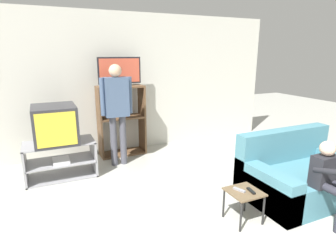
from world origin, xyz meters
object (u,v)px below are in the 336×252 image
object	(u,v)px
tv_stand	(61,160)
remote_control_black	(251,191)
television_main	(55,124)
couch	(300,176)
person_seated_child	(330,176)
person_standing_adult	(117,105)
television_flat	(120,72)
snack_table	(244,196)
remote_control_white	(239,190)
media_shelf	(121,120)

from	to	relation	value
tv_stand	remote_control_black	distance (m)	2.85
television_main	couch	xyz separation A→B (m)	(2.91, -1.97, -0.57)
person_seated_child	television_main	bearing A→B (deg)	136.71
remote_control_black	person_standing_adult	world-z (taller)	person_standing_adult
tv_stand	person_seated_child	size ratio (longest dim) A/B	1.10
television_flat	couch	xyz separation A→B (m)	(1.75, -2.52, -1.27)
snack_table	remote_control_white	bearing A→B (deg)	144.10
television_main	television_flat	size ratio (longest dim) A/B	0.88
television_main	media_shelf	xyz separation A→B (m)	(1.17, 0.58, -0.18)
remote_control_black	person_standing_adult	size ratio (longest dim) A/B	0.08
couch	television_flat	bearing A→B (deg)	124.68
remote_control_white	person_standing_adult	size ratio (longest dim) A/B	0.08
tv_stand	remote_control_white	world-z (taller)	tv_stand
television_flat	person_standing_adult	bearing A→B (deg)	-112.91
snack_table	remote_control_white	xyz separation A→B (m)	(-0.05, 0.03, 0.07)
remote_control_black	person_seated_child	world-z (taller)	person_seated_child
person_seated_child	remote_control_white	bearing A→B (deg)	155.66
television_flat	couch	distance (m)	3.32
couch	person_standing_adult	size ratio (longest dim) A/B	0.91
couch	media_shelf	bearing A→B (deg)	124.42
television_main	person_seated_child	size ratio (longest dim) A/B	0.73
snack_table	couch	size ratio (longest dim) A/B	0.24
remote_control_white	couch	bearing A→B (deg)	-13.58
remote_control_black	couch	bearing A→B (deg)	22.82
snack_table	remote_control_black	bearing A→B (deg)	-34.62
media_shelf	television_flat	distance (m)	0.88
snack_table	person_standing_adult	xyz separation A→B (m)	(-0.84, 2.25, 0.72)
remote_control_white	person_standing_adult	distance (m)	2.44
snack_table	remote_control_black	size ratio (longest dim) A/B	2.59
snack_table	couch	bearing A→B (deg)	9.41
television_flat	remote_control_white	world-z (taller)	television_flat
media_shelf	snack_table	size ratio (longest dim) A/B	3.48
media_shelf	person_standing_adult	distance (m)	0.64
person_seated_child	television_flat	bearing A→B (deg)	116.22
tv_stand	television_main	bearing A→B (deg)	146.50
media_shelf	couch	size ratio (longest dim) A/B	0.84
television_flat	remote_control_white	xyz separation A→B (m)	(0.61, -2.67, -1.16)
television_main	remote_control_white	bearing A→B (deg)	-50.07
media_shelf	television_flat	bearing A→B (deg)	-91.33
television_flat	person_seated_child	xyz separation A→B (m)	(1.52, -3.09, -0.99)
television_main	person_standing_adult	bearing A→B (deg)	5.77
person_standing_adult	couch	bearing A→B (deg)	-46.83
tv_stand	person_seated_child	distance (m)	3.67
media_shelf	remote_control_black	xyz separation A→B (m)	(0.71, -2.77, -0.28)
remote_control_black	snack_table	bearing A→B (deg)	156.05
tv_stand	remote_control_white	distance (m)	2.73
remote_control_white	person_seated_child	size ratio (longest dim) A/B	0.15
media_shelf	remote_control_white	size ratio (longest dim) A/B	9.01
tv_stand	snack_table	xyz separation A→B (m)	(1.79, -2.13, 0.04)
tv_stand	person_standing_adult	bearing A→B (deg)	7.04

